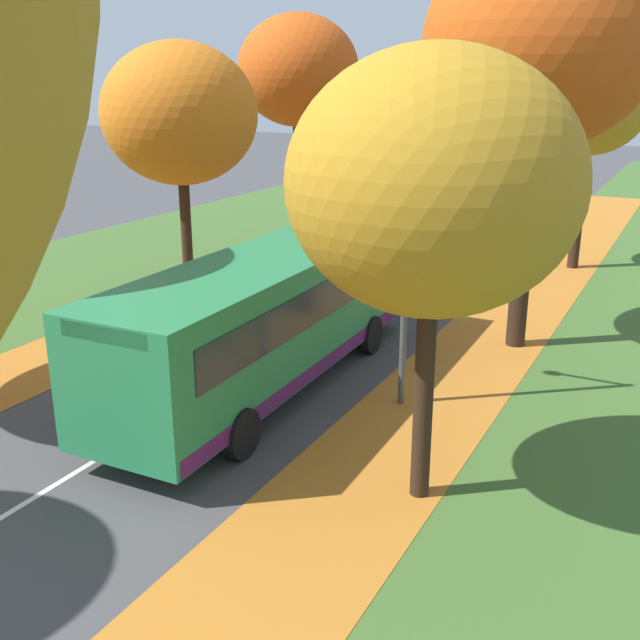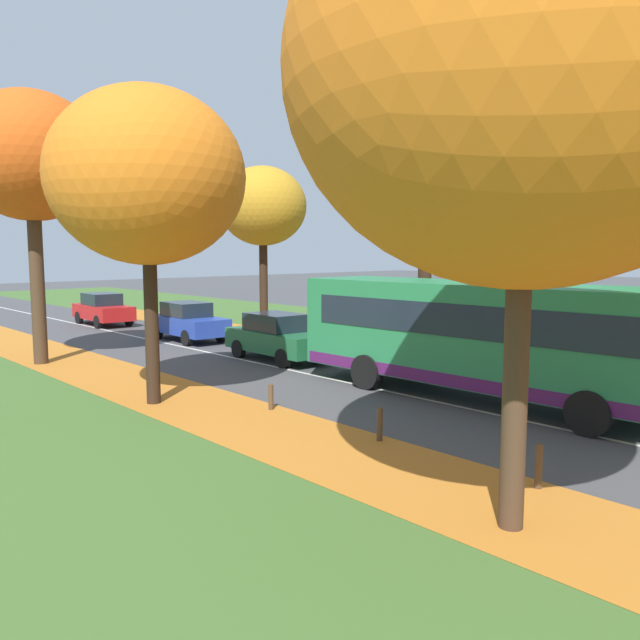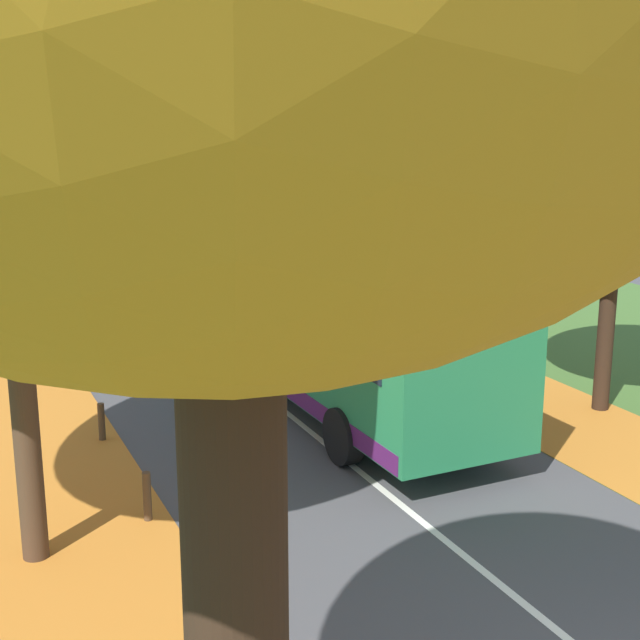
% 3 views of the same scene
% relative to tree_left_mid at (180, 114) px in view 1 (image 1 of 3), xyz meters
% --- Properties ---
extents(grass_verge_left, '(12.00, 90.00, 0.01)m').
position_rel_tree_left_mid_xyz_m(grass_verge_left, '(-3.90, 3.32, -5.54)').
color(grass_verge_left, '#3D6028').
rests_on(grass_verge_left, ground).
extents(leaf_litter_left, '(2.80, 60.00, 0.00)m').
position_rel_tree_left_mid_xyz_m(leaf_litter_left, '(0.70, -2.68, -5.53)').
color(leaf_litter_left, '#B26B23').
rests_on(leaf_litter_left, grass_verge_left).
extents(leaf_litter_right, '(2.80, 60.00, 0.00)m').
position_rel_tree_left_mid_xyz_m(leaf_litter_right, '(9.90, -2.68, -5.53)').
color(leaf_litter_right, '#B26B23').
rests_on(leaf_litter_right, grass_verge_right).
extents(road_centre_line, '(0.12, 80.00, 0.01)m').
position_rel_tree_left_mid_xyz_m(road_centre_line, '(5.30, 3.32, -5.54)').
color(road_centre_line, silver).
rests_on(road_centre_line, ground).
extents(tree_left_mid, '(4.72, 4.72, 7.68)m').
position_rel_tree_left_mid_xyz_m(tree_left_mid, '(0.00, 0.00, 0.00)').
color(tree_left_mid, black).
rests_on(tree_left_mid, ground).
extents(tree_left_far, '(4.66, 4.66, 8.94)m').
position_rel_tree_left_mid_xyz_m(tree_left_far, '(-0.11, 7.59, 1.25)').
color(tree_left_far, '#422D1E').
rests_on(tree_left_far, ground).
extents(tree_right_near, '(4.38, 4.38, 7.13)m').
position_rel_tree_left_mid_xyz_m(tree_right_near, '(10.91, -8.26, -0.40)').
color(tree_right_near, black).
rests_on(tree_right_near, ground).
extents(tree_right_mid, '(5.42, 5.42, 9.84)m').
position_rel_tree_left_mid_xyz_m(tree_right_mid, '(10.58, -0.21, 1.81)').
color(tree_right_mid, black).
rests_on(tree_right_mid, ground).
extents(tree_right_far, '(4.02, 4.02, 7.63)m').
position_rel_tree_left_mid_xyz_m(tree_right_far, '(10.46, 9.00, 0.24)').
color(tree_right_far, black).
rests_on(tree_right_far, ground).
extents(bollard_fifth, '(0.12, 0.12, 0.68)m').
position_rel_tree_left_mid_xyz_m(bollard_fifth, '(1.80, -5.91, -5.20)').
color(bollard_fifth, '#4C3823').
rests_on(bollard_fifth, ground).
extents(bollard_sixth, '(0.12, 0.12, 0.62)m').
position_rel_tree_left_mid_xyz_m(bollard_sixth, '(1.73, -2.51, -5.23)').
color(bollard_sixth, '#4C3823').
rests_on(bollard_sixth, ground).
extents(streetlamp_right, '(1.89, 0.28, 6.00)m').
position_rel_tree_left_mid_xyz_m(streetlamp_right, '(8.97, -4.99, -1.81)').
color(streetlamp_right, '#47474C').
rests_on(streetlamp_right, ground).
extents(bus, '(2.81, 10.44, 2.98)m').
position_rel_tree_left_mid_xyz_m(bus, '(6.33, -5.38, -3.84)').
color(bus, '#237A47').
rests_on(bus, ground).
extents(car_green_lead, '(1.92, 4.27, 1.62)m').
position_rel_tree_left_mid_xyz_m(car_green_lead, '(6.18, 2.72, -4.73)').
color(car_green_lead, '#1E6038').
rests_on(car_green_lead, ground).
extents(car_blue_following, '(1.92, 4.27, 1.62)m').
position_rel_tree_left_mid_xyz_m(car_blue_following, '(6.40, 9.00, -4.73)').
color(car_blue_following, '#233D9E').
rests_on(car_blue_following, ground).
extents(car_red_third_in_line, '(1.92, 4.27, 1.62)m').
position_rel_tree_left_mid_xyz_m(car_red_third_in_line, '(6.14, 16.83, -4.73)').
color(car_red_third_in_line, '#B21919').
rests_on(car_red_third_in_line, ground).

